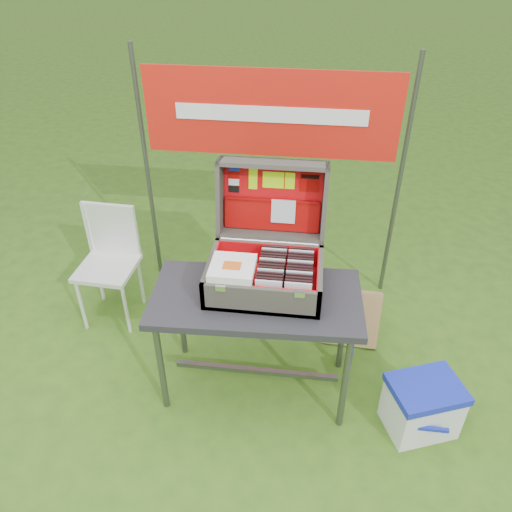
# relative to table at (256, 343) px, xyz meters

# --- Properties ---
(ground) EXTENTS (80.00, 80.00, 0.00)m
(ground) POSITION_rel_table_xyz_m (-0.04, -0.06, -0.34)
(ground) COLOR #325919
(ground) RESTS_ON ground
(table) EXTENTS (1.12, 0.60, 0.69)m
(table) POSITION_rel_table_xyz_m (0.00, 0.00, 0.00)
(table) COLOR #26262A
(table) RESTS_ON ground
(table_top) EXTENTS (1.12, 0.60, 0.04)m
(table_top) POSITION_rel_table_xyz_m (0.00, 0.00, 0.32)
(table_top) COLOR #26262A
(table_top) RESTS_ON ground
(table_leg_fl) EXTENTS (0.04, 0.04, 0.65)m
(table_leg_fl) POSITION_rel_table_xyz_m (-0.49, -0.22, -0.02)
(table_leg_fl) COLOR #59595B
(table_leg_fl) RESTS_ON ground
(table_leg_fr) EXTENTS (0.04, 0.04, 0.65)m
(table_leg_fr) POSITION_rel_table_xyz_m (0.49, -0.22, -0.02)
(table_leg_fr) COLOR #59595B
(table_leg_fr) RESTS_ON ground
(table_leg_bl) EXTENTS (0.04, 0.04, 0.65)m
(table_leg_bl) POSITION_rel_table_xyz_m (-0.49, 0.22, -0.02)
(table_leg_bl) COLOR #59595B
(table_leg_bl) RESTS_ON ground
(table_leg_br) EXTENTS (0.04, 0.04, 0.65)m
(table_leg_br) POSITION_rel_table_xyz_m (0.49, 0.22, -0.02)
(table_leg_br) COLOR #59595B
(table_leg_br) RESTS_ON ground
(table_brace) EXTENTS (0.95, 0.03, 0.03)m
(table_brace) POSITION_rel_table_xyz_m (0.00, -0.00, -0.22)
(table_brace) COLOR #59595B
(table_brace) RESTS_ON ground
(suitcase) EXTENTS (0.60, 0.59, 0.56)m
(suitcase) POSITION_rel_table_xyz_m (0.04, 0.12, 0.63)
(suitcase) COLOR #545044
(suitcase) RESTS_ON table
(suitcase_base_bottom) EXTENTS (0.60, 0.43, 0.02)m
(suitcase_base_bottom) POSITION_rel_table_xyz_m (0.04, 0.06, 0.36)
(suitcase_base_bottom) COLOR #545044
(suitcase_base_bottom) RESTS_ON table_top
(suitcase_base_wall_front) EXTENTS (0.60, 0.02, 0.16)m
(suitcase_base_wall_front) POSITION_rel_table_xyz_m (0.04, -0.14, 0.42)
(suitcase_base_wall_front) COLOR #545044
(suitcase_base_wall_front) RESTS_ON table_top
(suitcase_base_wall_back) EXTENTS (0.60, 0.02, 0.16)m
(suitcase_base_wall_back) POSITION_rel_table_xyz_m (0.04, 0.27, 0.42)
(suitcase_base_wall_back) COLOR #545044
(suitcase_base_wall_back) RESTS_ON table_top
(suitcase_base_wall_left) EXTENTS (0.02, 0.43, 0.16)m
(suitcase_base_wall_left) POSITION_rel_table_xyz_m (-0.25, 0.06, 0.42)
(suitcase_base_wall_left) COLOR #545044
(suitcase_base_wall_left) RESTS_ON table_top
(suitcase_base_wall_right) EXTENTS (0.02, 0.43, 0.16)m
(suitcase_base_wall_right) POSITION_rel_table_xyz_m (0.32, 0.06, 0.42)
(suitcase_base_wall_right) COLOR #545044
(suitcase_base_wall_right) RESTS_ON table_top
(suitcase_liner_floor) EXTENTS (0.55, 0.38, 0.01)m
(suitcase_liner_floor) POSITION_rel_table_xyz_m (0.04, 0.06, 0.37)
(suitcase_liner_floor) COLOR red
(suitcase_liner_floor) RESTS_ON suitcase_base_bottom
(suitcase_latch_left) EXTENTS (0.05, 0.01, 0.03)m
(suitcase_latch_left) POSITION_rel_table_xyz_m (-0.16, -0.15, 0.49)
(suitcase_latch_left) COLOR silver
(suitcase_latch_left) RESTS_ON suitcase_base_wall_front
(suitcase_latch_right) EXTENTS (0.05, 0.01, 0.03)m
(suitcase_latch_right) POSITION_rel_table_xyz_m (0.23, -0.15, 0.49)
(suitcase_latch_right) COLOR silver
(suitcase_latch_right) RESTS_ON suitcase_base_wall_front
(suitcase_hinge) EXTENTS (0.54, 0.02, 0.02)m
(suitcase_hinge) POSITION_rel_table_xyz_m (0.04, 0.28, 0.50)
(suitcase_hinge) COLOR silver
(suitcase_hinge) RESTS_ON suitcase_base_wall_back
(suitcase_lid_back) EXTENTS (0.60, 0.10, 0.42)m
(suitcase_lid_back) POSITION_rel_table_xyz_m (0.04, 0.46, 0.69)
(suitcase_lid_back) COLOR #545044
(suitcase_lid_back) RESTS_ON suitcase_base_wall_back
(suitcase_lid_rim_far) EXTENTS (0.60, 0.16, 0.05)m
(suitcase_lid_rim_far) POSITION_rel_table_xyz_m (0.04, 0.43, 0.90)
(suitcase_lid_rim_far) COLOR #545044
(suitcase_lid_rim_far) RESTS_ON suitcase_lid_back
(suitcase_lid_rim_near) EXTENTS (0.60, 0.16, 0.05)m
(suitcase_lid_rim_near) POSITION_rel_table_xyz_m (0.04, 0.36, 0.50)
(suitcase_lid_rim_near) COLOR #545044
(suitcase_lid_rim_near) RESTS_ON suitcase_lid_back
(suitcase_lid_rim_left) EXTENTS (0.02, 0.23, 0.45)m
(suitcase_lid_rim_left) POSITION_rel_table_xyz_m (-0.25, 0.39, 0.70)
(suitcase_lid_rim_left) COLOR #545044
(suitcase_lid_rim_left) RESTS_ON suitcase_lid_back
(suitcase_lid_rim_right) EXTENTS (0.02, 0.23, 0.45)m
(suitcase_lid_rim_right) POSITION_rel_table_xyz_m (0.32, 0.39, 0.70)
(suitcase_lid_rim_right) COLOR #545044
(suitcase_lid_rim_right) RESTS_ON suitcase_lid_back
(suitcase_lid_liner) EXTENTS (0.54, 0.07, 0.37)m
(suitcase_lid_liner) POSITION_rel_table_xyz_m (0.04, 0.45, 0.69)
(suitcase_lid_liner) COLOR red
(suitcase_lid_liner) RESTS_ON suitcase_lid_back
(suitcase_liner_wall_front) EXTENTS (0.55, 0.01, 0.14)m
(suitcase_liner_wall_front) POSITION_rel_table_xyz_m (0.04, -0.12, 0.44)
(suitcase_liner_wall_front) COLOR red
(suitcase_liner_wall_front) RESTS_ON suitcase_base_bottom
(suitcase_liner_wall_back) EXTENTS (0.55, 0.01, 0.14)m
(suitcase_liner_wall_back) POSITION_rel_table_xyz_m (0.04, 0.25, 0.44)
(suitcase_liner_wall_back) COLOR red
(suitcase_liner_wall_back) RESTS_ON suitcase_base_bottom
(suitcase_liner_wall_left) EXTENTS (0.01, 0.38, 0.14)m
(suitcase_liner_wall_left) POSITION_rel_table_xyz_m (-0.24, 0.06, 0.44)
(suitcase_liner_wall_left) COLOR red
(suitcase_liner_wall_left) RESTS_ON suitcase_base_bottom
(suitcase_liner_wall_right) EXTENTS (0.01, 0.38, 0.14)m
(suitcase_liner_wall_right) POSITION_rel_table_xyz_m (0.31, 0.06, 0.44)
(suitcase_liner_wall_right) COLOR red
(suitcase_liner_wall_right) RESTS_ON suitcase_base_bottom
(suitcase_lid_pocket) EXTENTS (0.53, 0.06, 0.17)m
(suitcase_lid_pocket) POSITION_rel_table_xyz_m (0.04, 0.41, 0.59)
(suitcase_lid_pocket) COLOR #960907
(suitcase_lid_pocket) RESTS_ON suitcase_lid_liner
(suitcase_pocket_edge) EXTENTS (0.52, 0.02, 0.02)m
(suitcase_pocket_edge) POSITION_rel_table_xyz_m (0.04, 0.42, 0.68)
(suitcase_pocket_edge) COLOR #960907
(suitcase_pocket_edge) RESTS_ON suitcase_lid_pocket
(suitcase_pocket_cd) EXTENTS (0.13, 0.03, 0.13)m
(suitcase_pocket_cd) POSITION_rel_table_xyz_m (0.10, 0.40, 0.63)
(suitcase_pocket_cd) COLOR silver
(suitcase_pocket_cd) RESTS_ON suitcase_lid_pocket
(lid_sticker_cc_a) EXTENTS (0.06, 0.01, 0.04)m
(lid_sticker_cc_a) POSITION_rel_table_xyz_m (-0.18, 0.47, 0.84)
(lid_sticker_cc_a) COLOR #1933B2
(lid_sticker_cc_a) RESTS_ON suitcase_lid_liner
(lid_sticker_cc_b) EXTENTS (0.06, 0.01, 0.04)m
(lid_sticker_cc_b) POSITION_rel_table_xyz_m (-0.18, 0.46, 0.80)
(lid_sticker_cc_b) COLOR #9C0503
(lid_sticker_cc_b) RESTS_ON suitcase_lid_liner
(lid_sticker_cc_c) EXTENTS (0.06, 0.01, 0.04)m
(lid_sticker_cc_c) POSITION_rel_table_xyz_m (-0.18, 0.45, 0.76)
(lid_sticker_cc_c) COLOR white
(lid_sticker_cc_c) RESTS_ON suitcase_lid_liner
(lid_sticker_cc_d) EXTENTS (0.06, 0.01, 0.04)m
(lid_sticker_cc_d) POSITION_rel_table_xyz_m (-0.18, 0.45, 0.72)
(lid_sticker_cc_d) COLOR black
(lid_sticker_cc_d) RESTS_ON suitcase_lid_liner
(lid_card_neon_tall) EXTENTS (0.05, 0.02, 0.12)m
(lid_card_neon_tall) POSITION_rel_table_xyz_m (-0.08, 0.46, 0.79)
(lid_card_neon_tall) COLOR #B9FD08
(lid_card_neon_tall) RESTS_ON suitcase_lid_liner
(lid_card_neon_main) EXTENTS (0.12, 0.02, 0.09)m
(lid_card_neon_main) POSITION_rel_table_xyz_m (0.04, 0.46, 0.79)
(lid_card_neon_main) COLOR #B9FD08
(lid_card_neon_main) RESTS_ON suitcase_lid_liner
(lid_card_neon_small) EXTENTS (0.05, 0.02, 0.09)m
(lid_card_neon_small) POSITION_rel_table_xyz_m (0.13, 0.46, 0.79)
(lid_card_neon_small) COLOR #B9FD08
(lid_card_neon_small) RESTS_ON suitcase_lid_liner
(lid_sticker_band) EXTENTS (0.11, 0.02, 0.11)m
(lid_sticker_band) POSITION_rel_table_xyz_m (0.23, 0.46, 0.79)
(lid_sticker_band) COLOR #9C0503
(lid_sticker_band) RESTS_ON suitcase_lid_liner
(lid_sticker_band_bar) EXTENTS (0.10, 0.01, 0.02)m
(lid_sticker_band_bar) POSITION_rel_table_xyz_m (0.23, 0.46, 0.82)
(lid_sticker_band_bar) COLOR black
(lid_sticker_band_bar) RESTS_ON suitcase_lid_liner
(cd_left_0) EXTENTS (0.13, 0.01, 0.15)m
(cd_left_0) POSITION_rel_table_xyz_m (0.07, -0.10, 0.45)
(cd_left_0) COLOR silver
(cd_left_0) RESTS_ON suitcase_liner_floor
(cd_left_1) EXTENTS (0.13, 0.01, 0.15)m
(cd_left_1) POSITION_rel_table_xyz_m (0.07, -0.08, 0.45)
(cd_left_1) COLOR black
(cd_left_1) RESTS_ON suitcase_liner_floor
(cd_left_2) EXTENTS (0.13, 0.01, 0.15)m
(cd_left_2) POSITION_rel_table_xyz_m (0.07, -0.05, 0.45)
(cd_left_2) COLOR black
(cd_left_2) RESTS_ON suitcase_liner_floor
(cd_left_3) EXTENTS (0.13, 0.01, 0.15)m
(cd_left_3) POSITION_rel_table_xyz_m (0.07, -0.03, 0.45)
(cd_left_3) COLOR black
(cd_left_3) RESTS_ON suitcase_liner_floor
(cd_left_4) EXTENTS (0.13, 0.01, 0.15)m
(cd_left_4) POSITION_rel_table_xyz_m (0.07, -0.01, 0.45)
(cd_left_4) COLOR silver
(cd_left_4) RESTS_ON suitcase_liner_floor
(cd_left_5) EXTENTS (0.13, 0.01, 0.15)m
(cd_left_5) POSITION_rel_table_xyz_m (0.07, 0.02, 0.45)
(cd_left_5) COLOR black
(cd_left_5) RESTS_ON suitcase_liner_floor
(cd_left_6) EXTENTS (0.13, 0.01, 0.15)m
(cd_left_6) POSITION_rel_table_xyz_m (0.07, 0.04, 0.45)
(cd_left_6) COLOR black
(cd_left_6) RESTS_ON suitcase_liner_floor
(cd_left_7) EXTENTS (0.13, 0.01, 0.15)m
(cd_left_7) POSITION_rel_table_xyz_m (0.07, 0.06, 0.45)
(cd_left_7) COLOR black
(cd_left_7) RESTS_ON suitcase_liner_floor
(cd_left_8) EXTENTS (0.13, 0.01, 0.15)m
(cd_left_8) POSITION_rel_table_xyz_m (0.07, 0.09, 0.45)
(cd_left_8) COLOR silver
(cd_left_8) RESTS_ON suitcase_liner_floor
(cd_left_9) EXTENTS (0.13, 0.01, 0.15)m
(cd_left_9) POSITION_rel_table_xyz_m (0.07, 0.11, 0.45)
(cd_left_9) COLOR black
(cd_left_9) RESTS_ON suitcase_liner_floor
(cd_left_10) EXTENTS (0.13, 0.01, 0.15)m
(cd_left_10) POSITION_rel_table_xyz_m (0.07, 0.13, 0.45)
(cd_left_10) COLOR black
(cd_left_10) RESTS_ON suitcase_liner_floor
(cd_left_11) EXTENTS (0.13, 0.01, 0.15)m
(cd_left_11) POSITION_rel_table_xyz_m (0.07, 0.16, 0.45)
(cd_left_11) COLOR black
(cd_left_11) RESTS_ON suitcase_liner_floor
(cd_left_12) EXTENTS (0.13, 0.01, 0.15)m
(cd_left_12) POSITION_rel_table_xyz_m (0.07, 0.18, 0.45)
(cd_left_12) COLOR silver
(cd_left_12) RESTS_ON suitcase_liner_floor
(cd_left_13) EXTENTS (0.13, 0.01, 0.15)m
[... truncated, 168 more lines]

